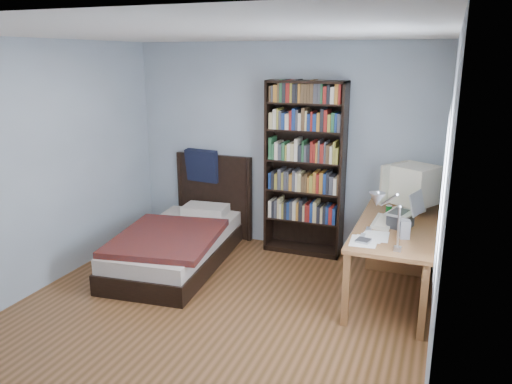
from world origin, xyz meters
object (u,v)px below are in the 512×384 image
desk (399,237)px  keyboard (383,222)px  speaker (405,229)px  desk_lamp (381,205)px  bookshelf (305,169)px  laptop (403,217)px  crt_monitor (412,185)px  soda_can (389,211)px  bed (180,240)px

desk → keyboard: 0.63m
speaker → desk_lamp: bearing=-114.3°
speaker → bookshelf: size_ratio=0.08×
laptop → speaker: size_ratio=2.13×
desk → laptop: 0.70m
speaker → keyboard: bearing=111.2°
crt_monitor → speaker: (0.02, -0.87, -0.20)m
desk_lamp → soda_can: bearing=92.8°
bed → desk: bearing=13.0°
desk_lamp → keyboard: desk_lamp is taller
laptop → keyboard: (-0.18, 0.04, -0.09)m
desk_lamp → speaker: desk_lamp is taller
desk → keyboard: size_ratio=3.91×
keyboard → bed: 2.33m
crt_monitor → bookshelf: 1.26m
soda_can → keyboard: bearing=-94.8°
desk → desk_lamp: 1.78m
soda_can → crt_monitor: bearing=53.1°
keyboard → bookshelf: size_ratio=0.22×
desk → speaker: bearing=-83.3°
desk_lamp → bookshelf: bearing=121.2°
soda_can → bookshelf: bookshelf is taller
desk → bookshelf: size_ratio=0.84×
crt_monitor → bed: bearing=-167.5°
desk_lamp → bed: 2.76m
desk → crt_monitor: size_ratio=2.82×
desk → bookshelf: 1.33m
keyboard → soda_can: bearing=87.2°
crt_monitor → bookshelf: bookshelf is taller
crt_monitor → bed: size_ratio=0.29×
laptop → bookshelf: size_ratio=0.18×
desk_lamp → bookshelf: bookshelf is taller
laptop → bed: bed is taller
bed → crt_monitor: bearing=12.5°
laptop → speaker: 0.31m
speaker → bookshelf: 1.70m
crt_monitor → laptop: (-0.03, -0.56, -0.18)m
desk_lamp → bed: size_ratio=0.29×
desk_lamp → speaker: (0.15, 0.71, -0.42)m
desk → bookshelf: bookshelf is taller
desk → keyboard: keyboard is taller
soda_can → bookshelf: size_ratio=0.05×
laptop → speaker: (0.05, -0.31, -0.02)m
desk → bed: 2.48m
desk_lamp → bookshelf: (-1.11, 1.83, -0.19)m
laptop → soda_can: laptop is taller
soda_can → bed: bearing=-172.7°
desk → speaker: speaker is taller
crt_monitor → bookshelf: size_ratio=0.30×
keyboard → soda_can: (0.02, 0.26, 0.04)m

